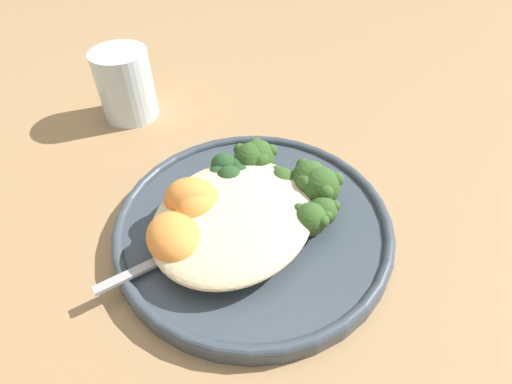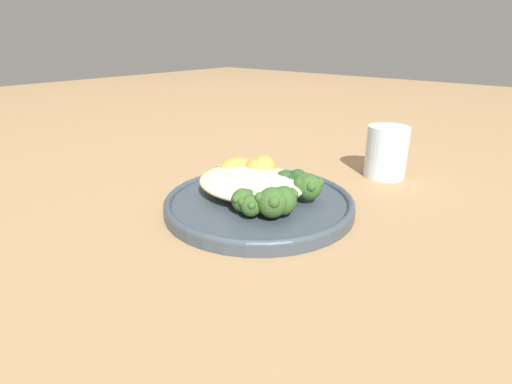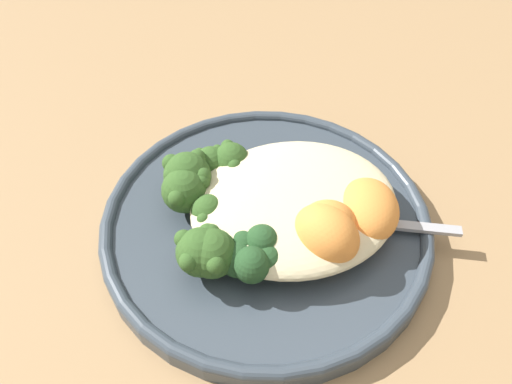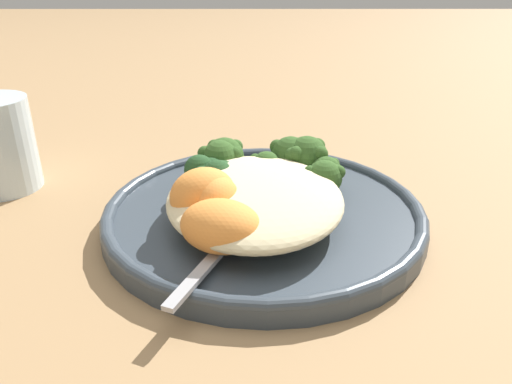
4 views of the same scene
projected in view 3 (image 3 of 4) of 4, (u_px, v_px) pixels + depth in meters
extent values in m
plane|color=#9E7A51|center=(282.00, 233.00, 0.45)|extent=(4.00, 4.00, 0.00)
cylinder|color=#38424C|center=(266.00, 224.00, 0.45)|extent=(0.29, 0.29, 0.02)
torus|color=#38424C|center=(266.00, 218.00, 0.44)|extent=(0.29, 0.29, 0.01)
ellipsoid|color=beige|center=(294.00, 203.00, 0.42)|extent=(0.18, 0.15, 0.03)
ellipsoid|color=#ADC675|center=(258.00, 186.00, 0.45)|extent=(0.05, 0.06, 0.01)
sphere|color=#335623|center=(231.00, 160.00, 0.46)|extent=(0.03, 0.03, 0.03)
sphere|color=#335623|center=(234.00, 166.00, 0.44)|extent=(0.01, 0.01, 0.01)
sphere|color=#335623|center=(228.00, 146.00, 0.46)|extent=(0.01, 0.01, 0.01)
ellipsoid|color=#ADC675|center=(261.00, 193.00, 0.44)|extent=(0.08, 0.09, 0.01)
sphere|color=#335623|center=(211.00, 162.00, 0.46)|extent=(0.03, 0.03, 0.03)
sphere|color=#335623|center=(203.00, 166.00, 0.45)|extent=(0.01, 0.01, 0.01)
sphere|color=#335623|center=(221.00, 163.00, 0.45)|extent=(0.01, 0.01, 0.01)
sphere|color=#335623|center=(217.00, 151.00, 0.46)|extent=(0.01, 0.01, 0.01)
sphere|color=#335623|center=(200.00, 154.00, 0.46)|extent=(0.01, 0.01, 0.01)
ellipsoid|color=#ADC675|center=(241.00, 194.00, 0.44)|extent=(0.09, 0.06, 0.02)
sphere|color=#335623|center=(187.00, 176.00, 0.44)|extent=(0.04, 0.04, 0.04)
sphere|color=#335623|center=(175.00, 182.00, 0.42)|extent=(0.02, 0.02, 0.02)
sphere|color=#335623|center=(202.00, 176.00, 0.43)|extent=(0.02, 0.02, 0.02)
sphere|color=#335623|center=(197.00, 158.00, 0.44)|extent=(0.02, 0.02, 0.02)
sphere|color=#335623|center=(171.00, 163.00, 0.44)|extent=(0.02, 0.02, 0.02)
ellipsoid|color=#ADC675|center=(244.00, 200.00, 0.43)|extent=(0.10, 0.05, 0.02)
sphere|color=#335623|center=(185.00, 190.00, 0.43)|extent=(0.04, 0.04, 0.04)
sphere|color=#335623|center=(177.00, 198.00, 0.41)|extent=(0.02, 0.02, 0.02)
sphere|color=#335623|center=(202.00, 181.00, 0.43)|extent=(0.02, 0.02, 0.02)
sphere|color=#335623|center=(172.00, 176.00, 0.43)|extent=(0.02, 0.02, 0.02)
ellipsoid|color=#ADC675|center=(257.00, 205.00, 0.43)|extent=(0.09, 0.02, 0.02)
sphere|color=#335623|center=(208.00, 212.00, 0.42)|extent=(0.03, 0.03, 0.03)
sphere|color=#335623|center=(203.00, 218.00, 0.41)|extent=(0.01, 0.01, 0.01)
sphere|color=#335623|center=(222.00, 205.00, 0.42)|extent=(0.01, 0.01, 0.01)
sphere|color=#335623|center=(199.00, 200.00, 0.42)|extent=(0.01, 0.01, 0.01)
ellipsoid|color=#ADC675|center=(249.00, 225.00, 0.42)|extent=(0.10, 0.06, 0.02)
sphere|color=#335623|center=(201.00, 252.00, 0.39)|extent=(0.04, 0.04, 0.04)
sphere|color=#335623|center=(189.00, 262.00, 0.37)|extent=(0.01, 0.01, 0.01)
sphere|color=#335623|center=(217.00, 255.00, 0.38)|extent=(0.01, 0.01, 0.01)
sphere|color=#335623|center=(211.00, 233.00, 0.39)|extent=(0.01, 0.01, 0.01)
sphere|color=#335623|center=(184.00, 239.00, 0.39)|extent=(0.01, 0.01, 0.01)
ellipsoid|color=#ADC675|center=(254.00, 225.00, 0.42)|extent=(0.09, 0.07, 0.02)
sphere|color=#335623|center=(212.00, 253.00, 0.38)|extent=(0.04, 0.04, 0.04)
sphere|color=#335623|center=(216.00, 265.00, 0.37)|extent=(0.01, 0.01, 0.01)
sphere|color=#335623|center=(208.00, 233.00, 0.39)|extent=(0.01, 0.01, 0.01)
ellipsoid|color=#ADC675|center=(279.00, 218.00, 0.42)|extent=(0.04, 0.06, 0.01)
sphere|color=#335623|center=(273.00, 243.00, 0.40)|extent=(0.03, 0.03, 0.03)
sphere|color=#335623|center=(270.00, 251.00, 0.39)|extent=(0.01, 0.01, 0.01)
sphere|color=#335623|center=(287.00, 237.00, 0.40)|extent=(0.01, 0.01, 0.01)
sphere|color=#335623|center=(263.00, 232.00, 0.40)|extent=(0.01, 0.01, 0.01)
ellipsoid|color=orange|center=(328.00, 224.00, 0.40)|extent=(0.06, 0.05, 0.04)
ellipsoid|color=orange|center=(326.00, 235.00, 0.39)|extent=(0.07, 0.07, 0.05)
ellipsoid|color=orange|center=(368.00, 210.00, 0.41)|extent=(0.07, 0.08, 0.04)
ellipsoid|color=orange|center=(299.00, 212.00, 0.42)|extent=(0.04, 0.05, 0.03)
sphere|color=#234723|center=(238.00, 260.00, 0.39)|extent=(0.03, 0.03, 0.03)
sphere|color=#234723|center=(252.00, 265.00, 0.38)|extent=(0.03, 0.03, 0.03)
sphere|color=#234723|center=(267.00, 261.00, 0.39)|extent=(0.03, 0.03, 0.03)
sphere|color=#234723|center=(262.00, 242.00, 0.39)|extent=(0.03, 0.03, 0.03)
sphere|color=#234723|center=(244.00, 246.00, 0.40)|extent=(0.03, 0.03, 0.03)
cube|color=#A3A3A8|center=(417.00, 227.00, 0.42)|extent=(0.07, 0.04, 0.00)
ellipsoid|color=#A3A3A8|center=(351.00, 219.00, 0.43)|extent=(0.05, 0.04, 0.01)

